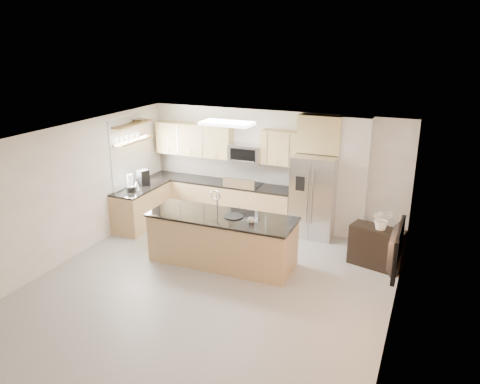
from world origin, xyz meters
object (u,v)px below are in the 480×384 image
at_px(island, 222,239).
at_px(kettle, 137,185).
at_px(television, 390,247).
at_px(platter, 234,216).
at_px(bowl, 138,119).
at_px(refrigerator, 314,196).
at_px(flower_vase, 383,214).
at_px(range, 244,203).
at_px(microwave, 246,153).
at_px(credenza, 376,247).
at_px(coffee_maker, 143,178).
at_px(cup, 251,220).
at_px(blender, 130,184).

distance_m(island, kettle, 2.62).
height_order(island, television, television).
bearing_deg(platter, bowl, 155.87).
distance_m(refrigerator, flower_vase, 1.87).
height_order(island, flower_vase, same).
bearing_deg(range, microwave, 90.00).
height_order(range, platter, range).
bearing_deg(refrigerator, bowl, -170.18).
bearing_deg(kettle, bowl, 112.39).
xyz_separation_m(credenza, bowl, (-5.38, 0.33, 1.99)).
xyz_separation_m(credenza, television, (0.38, -2.07, 0.96)).
bearing_deg(television, coffee_maker, 68.47).
height_order(kettle, coffee_maker, coffee_maker).
relative_size(refrigerator, coffee_maker, 5.08).
height_order(island, credenza, island).
bearing_deg(range, flower_vase, -18.98).
bearing_deg(coffee_maker, bowl, 129.74).
distance_m(kettle, television, 5.85).
xyz_separation_m(cup, blender, (-3.12, 0.74, 0.08)).
relative_size(range, microwave, 1.50).
xyz_separation_m(coffee_maker, bowl, (-0.16, 0.19, 1.29)).
bearing_deg(kettle, blender, -107.85).
xyz_separation_m(range, cup, (1.05, -2.16, 0.54)).
xyz_separation_m(credenza, flower_vase, (0.06, -0.05, 0.69)).
xyz_separation_m(refrigerator, bowl, (-3.91, -0.68, 1.49)).
height_order(coffee_maker, bowl, bowl).
relative_size(microwave, bowl, 2.14).
bearing_deg(platter, cup, -19.30).
height_order(coffee_maker, television, television).
height_order(blender, coffee_maker, blender).
relative_size(island, flower_vase, 4.63).
bearing_deg(television, credenza, 10.29).
xyz_separation_m(microwave, blender, (-2.07, -1.55, -0.54)).
xyz_separation_m(credenza, coffee_maker, (-5.23, 0.14, 0.70)).
bearing_deg(flower_vase, coffee_maker, 177.97).
distance_m(credenza, coffee_maker, 5.28).
height_order(cup, coffee_maker, coffee_maker).
relative_size(platter, flower_vase, 0.59).
relative_size(range, television, 1.06).
xyz_separation_m(refrigerator, platter, (-1.02, -1.97, 0.08)).
height_order(credenza, coffee_maker, coffee_maker).
height_order(credenza, bowl, bowl).
relative_size(microwave, blender, 1.96).
height_order(platter, kettle, kettle).
distance_m(refrigerator, coffee_maker, 3.86).
bearing_deg(cup, kettle, 163.83).
distance_m(refrigerator, television, 3.62).
bearing_deg(kettle, microwave, 34.54).
xyz_separation_m(refrigerator, flower_vase, (1.53, -1.05, 0.19)).
height_order(microwave, island, microwave).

